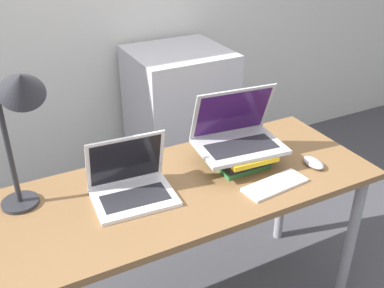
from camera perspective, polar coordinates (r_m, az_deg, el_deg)
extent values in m
cube|color=brown|center=(1.85, -0.19, -5.36)|extent=(1.55, 0.63, 0.03)
cylinder|color=gray|center=(2.28, 19.49, -11.42)|extent=(0.05, 0.05, 0.72)
cylinder|color=gray|center=(2.14, -21.49, -14.93)|extent=(0.05, 0.05, 0.72)
cylinder|color=gray|center=(2.57, 11.49, -5.21)|extent=(0.05, 0.05, 0.72)
cube|color=silver|center=(1.75, -7.36, -6.76)|extent=(0.32, 0.26, 0.02)
cube|color=#232328|center=(1.74, -7.24, -6.76)|extent=(0.26, 0.14, 0.00)
cube|color=silver|center=(1.76, -8.42, -2.02)|extent=(0.31, 0.09, 0.23)
cube|color=black|center=(1.76, -8.38, -2.12)|extent=(0.28, 0.08, 0.20)
cube|color=#33753D|center=(1.98, 5.69, -2.11)|extent=(0.22, 0.22, 0.02)
cube|color=black|center=(1.96, 5.89, -1.35)|extent=(0.21, 0.22, 0.04)
cube|color=gold|center=(1.94, 6.25, -0.71)|extent=(0.23, 0.29, 0.02)
cube|color=#B2B2B7|center=(1.93, 6.07, -0.32)|extent=(0.39, 0.29, 0.02)
cube|color=#232328|center=(1.91, 6.29, -0.28)|extent=(0.31, 0.16, 0.00)
cube|color=#B2B2B7|center=(1.93, 5.15, 4.08)|extent=(0.37, 0.13, 0.24)
cube|color=#381451|center=(1.93, 5.20, 3.99)|extent=(0.33, 0.11, 0.21)
cube|color=white|center=(1.85, 10.51, -5.13)|extent=(0.29, 0.13, 0.01)
cube|color=silver|center=(1.84, 10.53, -4.95)|extent=(0.26, 0.11, 0.00)
ellipsoid|color=#B2B2B7|center=(2.01, 15.17, -2.32)|extent=(0.06, 0.11, 0.03)
cylinder|color=#28282D|center=(1.84, -20.95, -6.94)|extent=(0.14, 0.14, 0.01)
cylinder|color=#28282D|center=(1.72, -22.19, -1.03)|extent=(0.02, 0.02, 0.42)
cone|color=#28282D|center=(1.59, -20.88, 7.15)|extent=(0.16, 0.19, 0.17)
cube|color=silver|center=(2.93, -1.59, 2.71)|extent=(0.58, 0.55, 0.97)
cube|color=#4C4C51|center=(2.76, 4.28, 2.03)|extent=(0.02, 0.02, 0.48)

